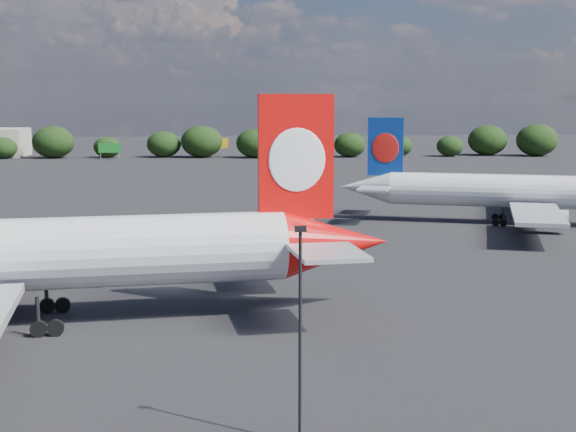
{
  "coord_description": "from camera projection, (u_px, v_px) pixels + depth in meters",
  "views": [
    {
      "loc": [
        10.63,
        -46.72,
        16.69
      ],
      "look_at": [
        16.0,
        12.0,
        8.0
      ],
      "focal_mm": 50.0,
      "sensor_mm": 36.0,
      "label": 1
    }
  ],
  "objects": [
    {
      "name": "qantas_airliner",
      "position": [
        36.0,
        256.0,
        58.84
      ],
      "size": [
        52.15,
        49.66,
        17.01
      ],
      "color": "silver",
      "rests_on": "ground"
    },
    {
      "name": "apron_lamp_post",
      "position": [
        300.0,
        324.0,
        38.17
      ],
      "size": [
        0.55,
        0.3,
        10.77
      ],
      "color": "black",
      "rests_on": "ground"
    },
    {
      "name": "billboard_yellow",
      "position": [
        219.0,
        144.0,
        227.33
      ],
      "size": [
        5.0,
        0.3,
        5.5
      ],
      "color": "gold",
      "rests_on": "ground"
    },
    {
      "name": "ground",
      "position": [
        136.0,
        225.0,
        106.62
      ],
      "size": [
        500.0,
        500.0,
        0.0
      ],
      "primitive_type": "plane",
      "color": "black",
      "rests_on": "ground"
    },
    {
      "name": "highway_sign",
      "position": [
        110.0,
        148.0,
        218.82
      ],
      "size": [
        6.0,
        0.3,
        4.5
      ],
      "color": "#166E1F",
      "rests_on": "ground"
    },
    {
      "name": "horizon_treeline",
      "position": [
        214.0,
        143.0,
        226.28
      ],
      "size": [
        207.5,
        14.9,
        9.28
      ],
      "color": "black",
      "rests_on": "ground"
    },
    {
      "name": "china_southern_airliner",
      "position": [
        506.0,
        192.0,
        106.89
      ],
      "size": [
        42.07,
        40.4,
        14.07
      ],
      "color": "silver",
      "rests_on": "ground"
    }
  ]
}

